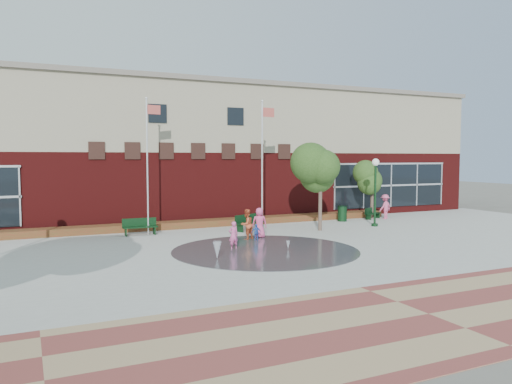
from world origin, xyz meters
name	(u,v)px	position (x,y,z in m)	size (l,w,h in m)	color
ground	(299,264)	(0.00, 0.00, 0.00)	(120.00, 120.00, 0.00)	#666056
plaza_concrete	(256,247)	(0.00, 4.00, 0.00)	(46.00, 18.00, 0.01)	#A8A8A0
paver_band	(429,314)	(0.00, -7.00, 0.00)	(46.00, 6.00, 0.01)	brown
splash_pad	(265,251)	(0.00, 3.00, 0.00)	(8.40, 8.40, 0.01)	#383A3D
library_building	(176,151)	(0.00, 17.48, 4.64)	(44.40, 10.40, 9.20)	#520F0F
flower_bed	(203,227)	(0.00, 11.60, 0.00)	(26.00, 1.20, 0.40)	maroon
flagpole_left	(148,159)	(-3.65, 10.03, 4.14)	(0.86, 0.23, 7.44)	silver
flagpole_right	(263,158)	(2.51, 8.50, 4.15)	(0.91, 0.23, 7.43)	silver
lamp_right	(375,184)	(9.55, 7.37, 2.57)	(0.44, 0.44, 4.13)	black
bench_left	(140,230)	(-4.17, 9.87, 0.30)	(1.85, 0.57, 0.92)	black
bench_mid	(249,226)	(1.85, 8.90, 0.30)	(1.94, 1.18, 0.94)	black
bench_right	(373,215)	(11.70, 10.33, 0.25)	(1.59, 1.04, 0.78)	black
trash_can	(342,213)	(9.11, 10.16, 0.53)	(0.63, 0.63, 1.04)	black
tree_mid	(321,167)	(5.54, 7.21, 3.63)	(2.96, 2.96, 4.99)	#4A392F
tree_small_right	(372,176)	(11.90, 10.67, 2.94)	(2.35, 2.35, 4.02)	#4A392F
water_jet_a	(217,260)	(-2.64, 2.11, 0.00)	(0.37, 0.37, 0.72)	white
water_jet_b	(288,250)	(1.01, 2.73, 0.00)	(0.18, 0.18, 0.40)	white
child_splash	(233,235)	(-1.15, 3.97, 0.65)	(0.47, 0.31, 1.29)	#D05191
adult_red	(247,225)	(0.47, 6.14, 0.79)	(0.76, 0.60, 1.57)	#C2502D
adult_pink	(259,223)	(1.30, 6.38, 0.80)	(0.78, 0.51, 1.59)	#DF4D89
child_blue	(256,233)	(0.75, 5.57, 0.44)	(0.51, 0.21, 0.87)	blue
person_bench	(385,207)	(12.50, 10.02, 0.84)	(1.09, 0.63, 1.69)	#D45480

